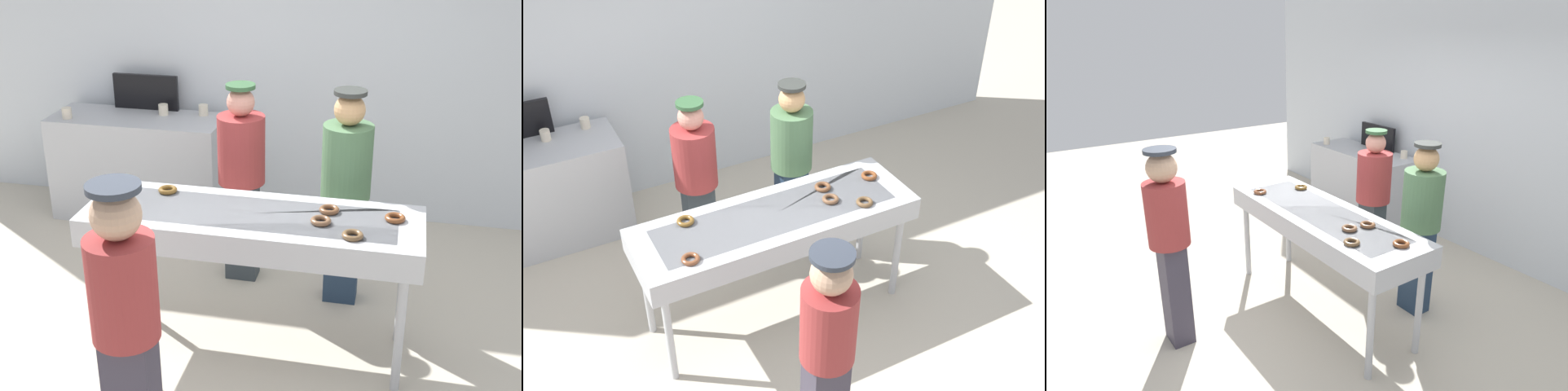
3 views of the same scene
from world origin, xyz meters
The scene contains 15 objects.
ground_plane centered at (0.00, 0.00, 0.00)m, with size 16.00×16.00×0.00m, color beige.
back_wall centered at (0.00, 2.24, 1.66)m, with size 8.00×0.12×3.31m, color silver.
fryer_conveyor centered at (0.00, 0.00, 0.88)m, with size 2.11×0.67×0.98m.
chocolate_donut_0 centered at (0.44, -0.05, 0.99)m, with size 0.13×0.13×0.03m, color brown.
chocolate_donut_1 centered at (-0.73, -0.21, 0.99)m, with size 0.13×0.13×0.03m, color brown.
chocolate_donut_2 centered at (0.47, 0.12, 0.99)m, with size 0.13×0.13×0.03m, color brown.
chocolate_donut_3 centered at (0.64, -0.19, 0.99)m, with size 0.13×0.13×0.03m, color brown.
chocolate_donut_4 centered at (-0.61, 0.20, 0.99)m, with size 0.13×0.13×0.03m, color brown.
chocolate_donut_5 centered at (0.87, 0.09, 0.99)m, with size 0.13×0.13×0.03m, color brown.
worker_baker centered at (0.51, 0.71, 0.91)m, with size 0.35×0.35×1.60m.
worker_assistant centered at (-0.28, 0.88, 0.88)m, with size 0.35×0.35×1.55m.
customer_waiting centered at (-0.31, -1.25, 0.94)m, with size 0.32×0.32×1.67m.
prep_counter centered at (-1.47, 1.79, 0.48)m, with size 1.56×0.61×0.95m, color #B7BABF.
paper_cup_1 centered at (-0.90, 1.97, 1.00)m, with size 0.09×0.09×0.10m, color beige.
paper_cup_2 centered at (-1.26, 1.91, 1.00)m, with size 0.09×0.09×0.10m, color beige.
Camera 2 is at (-1.68, -3.36, 3.77)m, focal length 44.48 mm.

